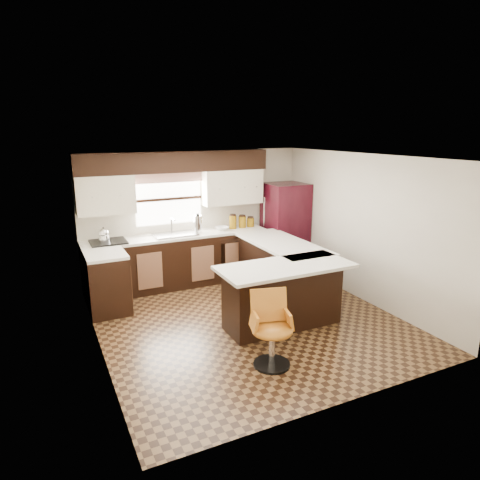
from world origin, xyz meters
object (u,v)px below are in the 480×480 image
peninsula_return (283,296)px  bar_chair (272,331)px  peninsula_long (279,271)px  refrigerator (285,228)px

peninsula_return → bar_chair: 1.12m
peninsula_long → refrigerator: refrigerator is taller
peninsula_return → refrigerator: refrigerator is taller
refrigerator → bar_chair: bearing=-123.7°
peninsula_long → peninsula_return: bearing=-118.3°
refrigerator → bar_chair: refrigerator is taller
refrigerator → peninsula_long: bearing=-125.1°
peninsula_long → bar_chair: bearing=-122.9°
bar_chair → peninsula_return: bearing=67.3°
refrigerator → bar_chair: size_ratio=1.93×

